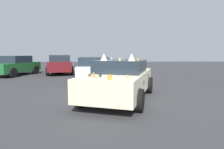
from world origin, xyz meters
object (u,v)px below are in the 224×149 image
at_px(parked_sedan_far_left, 15,65).
at_px(parked_sedan_far_right, 60,64).
at_px(parked_sedan_row_back_far, 95,69).
at_px(art_car_decorated, 120,79).

relative_size(parked_sedan_far_left, parked_sedan_far_right, 0.93).
height_order(parked_sedan_row_back_far, parked_sedan_far_left, parked_sedan_far_left).
bearing_deg(parked_sedan_far_right, parked_sedan_far_left, -78.98).
distance_m(art_car_decorated, parked_sedan_far_right, 9.99).
relative_size(art_car_decorated, parked_sedan_row_back_far, 1.12).
bearing_deg(art_car_decorated, parked_sedan_far_right, -136.26).
bearing_deg(parked_sedan_far_left, parked_sedan_row_back_far, 76.96).
xyz_separation_m(art_car_decorated, parked_sedan_row_back_far, (4.51, 1.25, 0.00)).
bearing_deg(parked_sedan_row_back_far, parked_sedan_far_right, 32.57).
height_order(art_car_decorated, parked_sedan_far_left, art_car_decorated).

